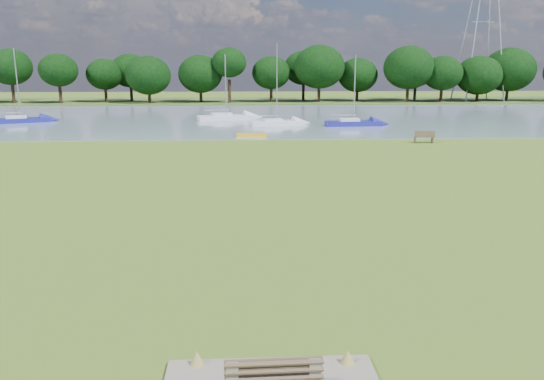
{
  "coord_description": "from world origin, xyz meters",
  "views": [
    {
      "loc": [
        -0.47,
        -22.45,
        6.08
      ],
      "look_at": [
        0.6,
        -2.0,
        1.29
      ],
      "focal_mm": 35.0,
      "sensor_mm": 36.0,
      "label": 1
    }
  ],
  "objects_px": {
    "kayak": "(252,135)",
    "sailboat_1": "(276,121)",
    "sailboat_4": "(226,116)",
    "riverbank_bench": "(424,137)",
    "sailboat_0": "(20,118)",
    "sailboat_5": "(353,121)"
  },
  "relations": [
    {
      "from": "riverbank_bench",
      "to": "sailboat_5",
      "type": "height_order",
      "value": "sailboat_5"
    },
    {
      "from": "kayak",
      "to": "sailboat_4",
      "type": "height_order",
      "value": "sailboat_4"
    },
    {
      "from": "riverbank_bench",
      "to": "sailboat_1",
      "type": "distance_m",
      "value": 17.52
    },
    {
      "from": "kayak",
      "to": "riverbank_bench",
      "type": "bearing_deg",
      "value": -15.83
    },
    {
      "from": "riverbank_bench",
      "to": "kayak",
      "type": "relative_size",
      "value": 0.63
    },
    {
      "from": "sailboat_1",
      "to": "sailboat_5",
      "type": "bearing_deg",
      "value": -21.8
    },
    {
      "from": "sailboat_1",
      "to": "sailboat_4",
      "type": "relative_size",
      "value": 1.13
    },
    {
      "from": "kayak",
      "to": "sailboat_1",
      "type": "xyz_separation_m",
      "value": [
        2.71,
        9.04,
        0.3
      ]
    },
    {
      "from": "riverbank_bench",
      "to": "sailboat_4",
      "type": "height_order",
      "value": "sailboat_4"
    },
    {
      "from": "kayak",
      "to": "sailboat_4",
      "type": "xyz_separation_m",
      "value": [
        -2.77,
        15.15,
        0.33
      ]
    },
    {
      "from": "sailboat_4",
      "to": "sailboat_5",
      "type": "bearing_deg",
      "value": -43.0
    },
    {
      "from": "sailboat_0",
      "to": "sailboat_1",
      "type": "bearing_deg",
      "value": -32.99
    },
    {
      "from": "kayak",
      "to": "sailboat_5",
      "type": "xyz_separation_m",
      "value": [
        10.6,
        8.03,
        0.33
      ]
    },
    {
      "from": "riverbank_bench",
      "to": "sailboat_4",
      "type": "xyz_separation_m",
      "value": [
        -16.7,
        19.56,
        0.01
      ]
    },
    {
      "from": "sailboat_1",
      "to": "kayak",
      "type": "bearing_deg",
      "value": -121.16
    },
    {
      "from": "sailboat_0",
      "to": "sailboat_5",
      "type": "height_order",
      "value": "sailboat_0"
    },
    {
      "from": "sailboat_5",
      "to": "sailboat_0",
      "type": "bearing_deg",
      "value": 167.66
    },
    {
      "from": "kayak",
      "to": "sailboat_1",
      "type": "height_order",
      "value": "sailboat_1"
    },
    {
      "from": "kayak",
      "to": "sailboat_5",
      "type": "relative_size",
      "value": 0.37
    },
    {
      "from": "sailboat_1",
      "to": "sailboat_4",
      "type": "distance_m",
      "value": 8.21
    },
    {
      "from": "sailboat_0",
      "to": "sailboat_4",
      "type": "bearing_deg",
      "value": -19.43
    },
    {
      "from": "riverbank_bench",
      "to": "sailboat_5",
      "type": "bearing_deg",
      "value": 109.55
    }
  ]
}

